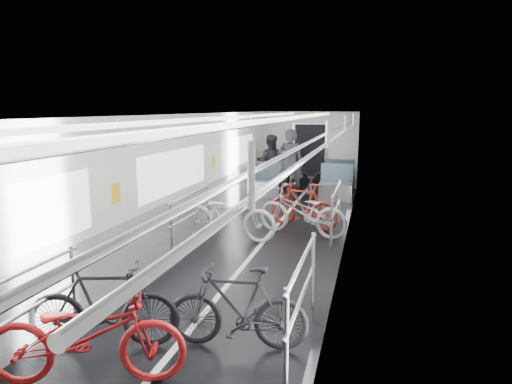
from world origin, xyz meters
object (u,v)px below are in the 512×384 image
person_seated (270,163)px  bike_right_far (303,205)px  bike_left_near (86,335)px  bike_right_near (238,307)px  person_standing (290,164)px  bike_left_far (228,214)px  bike_aisle (311,185)px  bike_right_mid (302,211)px  bike_left_mid (103,305)px

person_seated → bike_right_far: bearing=109.3°
bike_left_near → bike_right_near: bike_left_near is taller
bike_left_near → person_standing: bearing=-18.8°
bike_left_far → bike_right_far: size_ratio=1.18×
bike_aisle → person_standing: bearing=173.2°
bike_aisle → person_seated: bearing=132.7°
bike_right_near → bike_right_mid: size_ratio=0.81×
bike_right_near → person_seated: 9.40m
bike_left_mid → bike_left_far: (0.03, 4.17, 0.02)m
bike_right_mid → bike_right_near: bearing=14.1°
bike_left_near → person_standing: 8.98m
bike_right_mid → bike_right_far: 0.60m
bike_left_far → bike_right_far: 1.77m
bike_aisle → person_seated: (-1.43, 1.22, 0.43)m
bike_right_near → bike_aisle: bike_right_near is taller
bike_right_far → person_standing: 3.09m
bike_left_far → bike_right_far: (1.26, 1.25, -0.02)m
person_standing → bike_left_mid: bearing=83.6°
bike_left_mid → bike_right_mid: bearing=-32.0°
person_seated → bike_left_mid: bearing=89.9°
bike_left_mid → bike_left_far: 4.17m
bike_left_near → person_standing: (0.28, 8.96, 0.50)m
bike_left_near → bike_aisle: bearing=-22.6°
bike_left_near → bike_right_near: 1.50m
bike_left_mid → person_seated: person_seated is taller
person_standing → bike_right_far: bearing=102.2°
bike_aisle → bike_right_far: bearing=-92.7°
bike_aisle → bike_right_mid: bearing=-92.4°
bike_left_far → person_standing: person_standing is taller
person_seated → bike_right_mid: bearing=107.5°
bike_left_near → bike_right_far: bearing=-27.2°
bike_left_mid → bike_right_near: 1.41m
bike_right_near → bike_aisle: (-0.28, 8.01, -0.02)m
bike_right_far → bike_right_near: bearing=20.4°
person_standing → bike_aisle: bearing=176.9°
bike_left_near → bike_left_mid: bike_left_mid is taller
bike_left_mid → person_standing: person_standing is taller
bike_left_mid → bike_right_far: size_ratio=0.98×
bike_left_near → bike_right_mid: 5.54m
bike_left_near → person_seated: person_seated is taller
bike_right_near → bike_right_far: bike_right_far is taller
bike_aisle → person_seated: size_ratio=0.95×
bike_right_near → bike_left_near: bearing=-57.0°
bike_right_far → person_seated: bearing=-138.9°
bike_left_mid → bike_left_far: size_ratio=0.83×
bike_right_near → person_standing: (-0.88, 8.01, 0.53)m
bike_left_mid → bike_right_far: 5.58m
bike_left_mid → bike_right_near: (1.36, 0.35, -0.03)m
bike_left_mid → bike_right_far: bike_right_far is taller
bike_right_mid → bike_aisle: 3.55m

